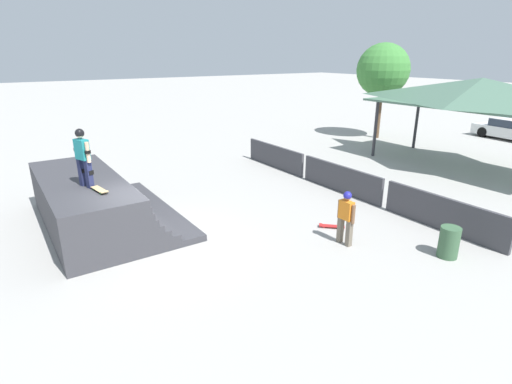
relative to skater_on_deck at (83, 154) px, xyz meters
name	(u,v)px	position (x,y,z in m)	size (l,w,h in m)	color
ground_plane	(155,244)	(1.46, 1.32, -2.52)	(160.00, 160.00, 0.00)	#A3A09B
quarter_pipe_ramp	(93,204)	(-0.90, 0.25, -1.81)	(5.97, 3.76, 1.58)	#38383D
skater_on_deck	(83,154)	(0.00, 0.00, 0.00)	(0.71, 0.39, 1.65)	#1E2347
skateboard_on_deck	(100,190)	(0.67, 0.19, -0.89)	(0.79, 0.32, 0.09)	green
bystander_walking	(346,214)	(4.41, 5.82, -1.60)	(0.62, 0.23, 1.58)	#6B6051
skateboard_on_ground	(331,226)	(3.40, 6.29, -2.47)	(0.69, 0.70, 0.09)	red
barrier_fence	(341,179)	(1.07, 9.01, -2.00)	(12.67, 0.12, 1.05)	#3D3D42
pavilion_shelter	(481,93)	(2.02, 16.41, 0.96)	(9.85, 4.06, 4.15)	#2D2D33
tree_beside_pavilion	(383,70)	(-5.33, 18.71, 1.66)	(3.20, 3.20, 5.80)	brown
trash_bin	(449,242)	(6.50, 7.55, -2.10)	(0.52, 0.52, 0.85)	#385B3D
parked_car_white	(510,130)	(-0.29, 25.19, -1.92)	(4.43, 2.10, 1.27)	silver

